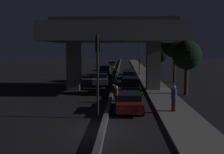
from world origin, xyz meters
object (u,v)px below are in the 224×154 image
car_dark_red_fourth (128,74)px  car_dark_green_third (129,77)px  motorcycle_red_filtering_near (116,96)px  pedestrian_on_sidewalk (174,98)px  car_dark_red_lead (129,101)px  car_grey_lead_oncoming (101,79)px  street_lamp (137,47)px  traffic_light_left_of_median (98,61)px  car_black_second (131,85)px  car_dark_blue_second_oncoming (106,71)px  car_taxi_yellow_third_oncoming (110,67)px  car_dark_green_fourth_oncoming (112,64)px

car_dark_red_fourth → car_dark_green_third: bearing=178.0°
motorcycle_red_filtering_near → pedestrian_on_sidewalk: (4.16, -3.37, 0.45)m
car_dark_red_lead → car_grey_lead_oncoming: (-3.28, 13.42, 0.02)m
street_lamp → car_dark_green_third: (-1.60, -11.46, -3.95)m
traffic_light_left_of_median → car_black_second: traffic_light_left_of_median is taller
car_dark_green_third → car_grey_lead_oncoming: car_dark_green_third is taller
street_lamp → car_dark_blue_second_oncoming: street_lamp is taller
car_dark_red_lead → car_dark_red_fourth: car_dark_red_fourth is taller
car_dark_red_fourth → car_dark_blue_second_oncoming: 4.28m
car_dark_blue_second_oncoming → car_taxi_yellow_third_oncoming: 12.56m
car_dark_blue_second_oncoming → motorcycle_red_filtering_near: size_ratio=2.32×
street_lamp → pedestrian_on_sidewalk: street_lamp is taller
traffic_light_left_of_median → car_dark_blue_second_oncoming: size_ratio=1.19×
car_dark_blue_second_oncoming → motorcycle_red_filtering_near: bearing=7.7°
car_dark_red_fourth → traffic_light_left_of_median: bearing=172.2°
car_grey_lead_oncoming → pedestrian_on_sidewalk: 15.41m
street_lamp → pedestrian_on_sidewalk: (1.27, -26.01, -3.85)m
car_dark_red_lead → motorcycle_red_filtering_near: (-1.03, 2.78, -0.10)m
street_lamp → car_grey_lead_oncoming: size_ratio=1.77×
traffic_light_left_of_median → car_dark_green_third: bearing=81.6°
car_black_second → car_grey_lead_oncoming: 6.67m
car_dark_red_fourth → car_dark_blue_second_oncoming: (-3.60, 2.32, 0.21)m
car_dark_green_third → car_dark_red_fourth: (0.02, 6.83, -0.16)m
car_grey_lead_oncoming → car_dark_green_fourth_oncoming: car_dark_green_fourth_oncoming is taller
car_black_second → car_dark_red_fourth: (-0.03, 12.99, -0.06)m
pedestrian_on_sidewalk → street_lamp: bearing=92.8°
car_black_second → car_dark_green_fourth_oncoming: size_ratio=1.04×
car_dark_red_fourth → car_taxi_yellow_third_oncoming: (-3.53, 14.87, -0.08)m
traffic_light_left_of_median → car_dark_blue_second_oncoming: traffic_light_left_of_median is taller
car_dark_red_lead → car_dark_blue_second_oncoming: (-3.32, 23.10, 0.29)m
motorcycle_red_filtering_near → car_grey_lead_oncoming: bearing=11.5°
car_grey_lead_oncoming → car_dark_blue_second_oncoming: 9.69m
car_black_second → pedestrian_on_sidewalk: size_ratio=2.46×
car_dark_green_fourth_oncoming → street_lamp: bearing=16.1°
car_dark_blue_second_oncoming → street_lamp: bearing=115.4°
car_taxi_yellow_third_oncoming → pedestrian_on_sidewalk: size_ratio=2.33×
car_dark_red_lead → car_black_second: (0.30, 7.79, 0.13)m
car_dark_red_fourth → car_taxi_yellow_third_oncoming: car_dark_red_fourth is taller
street_lamp → car_dark_red_fourth: (-1.59, -4.64, -4.11)m
traffic_light_left_of_median → car_dark_red_lead: 4.26m
car_dark_green_third → car_dark_green_fourth_oncoming: (-3.48, 30.36, -0.20)m
traffic_light_left_of_median → car_dark_blue_second_oncoming: 25.41m
car_black_second → car_dark_blue_second_oncoming: (-3.63, 15.31, 0.15)m
car_dark_red_lead → car_grey_lead_oncoming: 13.81m
car_dark_green_third → car_dark_red_fourth: size_ratio=0.94×
traffic_light_left_of_median → car_black_second: 10.62m
street_lamp → car_dark_green_fourth_oncoming: bearing=105.0°
street_lamp → car_taxi_yellow_third_oncoming: size_ratio=1.93×
car_taxi_yellow_third_oncoming → car_dark_green_fourth_oncoming: (0.03, 8.66, 0.04)m
traffic_light_left_of_median → motorcycle_red_filtering_near: bearing=77.5°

